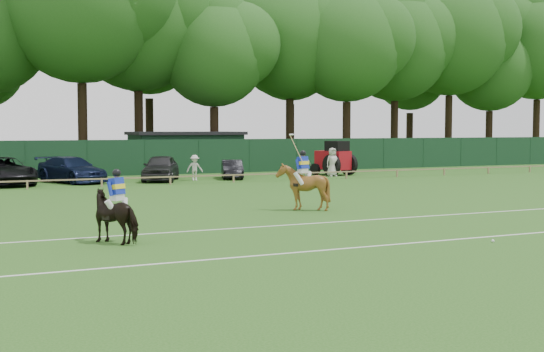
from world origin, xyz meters
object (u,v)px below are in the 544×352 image
tractor (334,159)px  sedan_navy (72,170)px  utility_shed (186,151)px  estate_black (232,169)px  horse_chestnut (303,187)px  spectator_left (195,168)px  spectator_mid (304,165)px  horse_dark (117,216)px  polo_ball (493,241)px  hatch_grey (161,168)px  spectator_right (332,162)px  suv_black (3,171)px

tractor → sedan_navy: bearing=162.6°
sedan_navy → utility_shed: 12.86m
sedan_navy → tractor: 18.02m
estate_black → horse_chestnut: bearing=-84.5°
spectator_left → spectator_mid: (7.12, -1.26, 0.07)m
horse_dark → polo_ball: horse_dark is taller
horse_chestnut → hatch_grey: (-0.40, 18.35, -0.12)m
utility_shed → polo_ball: bearing=-94.9°
horse_chestnut → spectator_right: size_ratio=0.96×
hatch_grey → estate_black: hatch_grey is taller
hatch_grey → utility_shed: bearing=86.5°
sedan_navy → spectator_right: size_ratio=2.75×
estate_black → utility_shed: bearing=110.2°
horse_dark → spectator_right: size_ratio=0.92×
horse_chestnut → tractor: (12.29, 18.58, 0.19)m
sedan_navy → spectator_right: bearing=-28.1°
suv_black → spectator_left: 11.35m
suv_black → polo_ball: suv_black is taller
hatch_grey → spectator_right: bearing=19.4°
horse_chestnut → utility_shed: utility_shed is taller
horse_dark → horse_chestnut: bearing=174.5°
spectator_left → polo_ball: (-0.55, -27.47, -0.76)m
horse_chestnut → spectator_left: bearing=-108.7°
horse_chestnut → spectator_mid: size_ratio=1.08×
horse_chestnut → spectator_right: bearing=-136.7°
horse_dark → spectator_mid: (17.44, 21.59, 0.11)m
suv_black → tractor: bearing=-10.7°
sedan_navy → estate_black: size_ratio=1.45×
horse_chestnut → spectator_left: (1.66, 17.82, -0.14)m
sedan_navy → tractor: tractor is taller
polo_ball → tractor: size_ratio=0.03×
horse_chestnut → suv_black: size_ratio=0.32×
sedan_navy → spectator_mid: bearing=-32.2°
suv_black → spectator_mid: bearing=-17.0°
suv_black → spectator_left: (11.31, -0.99, -0.01)m
hatch_grey → utility_shed: size_ratio=0.58×
horse_dark → polo_ball: (9.77, -4.62, -0.72)m
horse_chestnut → estate_black: (4.42, 18.31, -0.33)m
estate_black → tractor: 7.89m
hatch_grey → horse_dark: bearing=-85.3°
estate_black → utility_shed: utility_shed is taller
tractor → spectator_left: bearing=168.4°
spectator_mid → tractor: size_ratio=0.54×
tractor → utility_shed: bearing=117.3°
horse_chestnut → hatch_grey: bearing=-102.1°
horse_chestnut → utility_shed: (4.24, 27.23, 0.59)m
utility_shed → suv_black: bearing=-148.8°
spectator_left → spectator_mid: spectator_mid is taller
sedan_navy → utility_shed: bearing=16.9°
estate_black → spectator_mid: spectator_mid is taller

